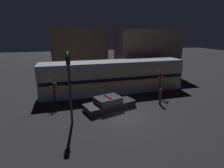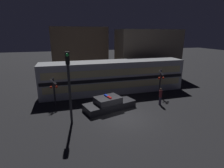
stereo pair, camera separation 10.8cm
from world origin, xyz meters
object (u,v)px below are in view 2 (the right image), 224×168
object	(u,v)px
train	(114,77)
police_car	(109,104)
pedestrian	(160,96)
crossing_signal_near	(160,82)
traffic_light_corner	(69,82)

from	to	relation	value
train	police_car	world-z (taller)	train
train	pedestrian	xyz separation A→B (m)	(3.19, -5.19, -0.97)
police_car	crossing_signal_near	xyz separation A→B (m)	(6.23, 1.70, 1.23)
police_car	pedestrian	size ratio (longest dim) A/B	2.98
pedestrian	traffic_light_corner	xyz separation A→B (m)	(-8.54, -1.33, 2.47)
train	traffic_light_corner	distance (m)	8.57
pedestrian	traffic_light_corner	size ratio (longest dim) A/B	0.31
train	police_car	distance (m)	5.29
train	pedestrian	distance (m)	6.17
police_car	crossing_signal_near	distance (m)	6.57
pedestrian	traffic_light_corner	bearing A→B (deg)	-171.15
pedestrian	crossing_signal_near	distance (m)	2.58
police_car	traffic_light_corner	distance (m)	4.85
crossing_signal_near	traffic_light_corner	xyz separation A→B (m)	(-9.73, -3.46, 1.63)
train	pedestrian	bearing A→B (deg)	-58.42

